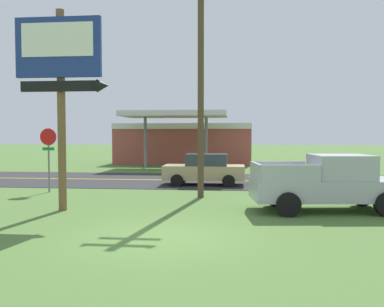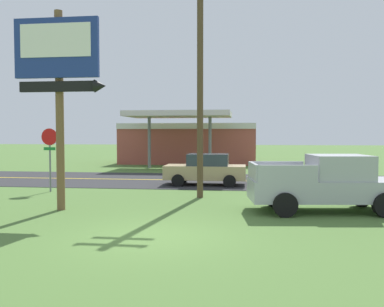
% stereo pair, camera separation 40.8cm
% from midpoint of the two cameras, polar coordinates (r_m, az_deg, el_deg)
% --- Properties ---
extents(ground_plane, '(180.00, 180.00, 0.00)m').
position_cam_midpoint_polar(ground_plane, '(11.00, -5.49, -11.42)').
color(ground_plane, '#4C7033').
extents(road_asphalt, '(140.00, 8.00, 0.02)m').
position_cam_midpoint_polar(road_asphalt, '(23.70, 0.76, -3.75)').
color(road_asphalt, '#2B2B2D').
rests_on(road_asphalt, ground).
extents(road_centre_line, '(126.00, 0.20, 0.01)m').
position_cam_midpoint_polar(road_centre_line, '(23.70, 0.76, -3.72)').
color(road_centre_line, gold).
rests_on(road_centre_line, road_asphalt).
extents(motel_sign, '(3.25, 0.54, 6.96)m').
position_cam_midpoint_polar(motel_sign, '(15.17, -18.37, 10.81)').
color(motel_sign, brown).
rests_on(motel_sign, ground).
extents(stop_sign, '(0.80, 0.08, 2.95)m').
position_cam_midpoint_polar(stop_sign, '(20.10, -19.76, 0.69)').
color(stop_sign, slate).
rests_on(stop_sign, ground).
extents(utility_pole, '(1.79, 0.26, 9.98)m').
position_cam_midpoint_polar(utility_pole, '(17.51, 0.54, 11.27)').
color(utility_pole, brown).
rests_on(utility_pole, ground).
extents(gas_station, '(12.00, 11.50, 4.40)m').
position_cam_midpoint_polar(gas_station, '(37.82, -1.38, 1.61)').
color(gas_station, '#A84C42').
rests_on(gas_station, ground).
extents(pickup_silver_parked_on_lawn, '(5.40, 2.70, 1.96)m').
position_cam_midpoint_polar(pickup_silver_parked_on_lawn, '(15.08, 17.71, -3.96)').
color(pickup_silver_parked_on_lawn, '#A8AAAF').
rests_on(pickup_silver_parked_on_lawn, ground).
extents(car_tan_near_lane, '(4.20, 2.00, 1.64)m').
position_cam_midpoint_polar(car_tan_near_lane, '(21.61, 1.22, -2.19)').
color(car_tan_near_lane, tan).
rests_on(car_tan_near_lane, ground).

